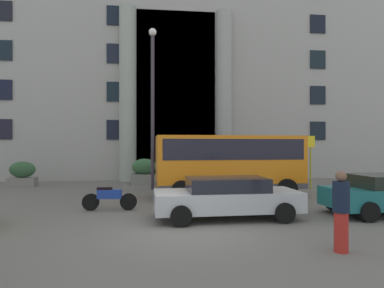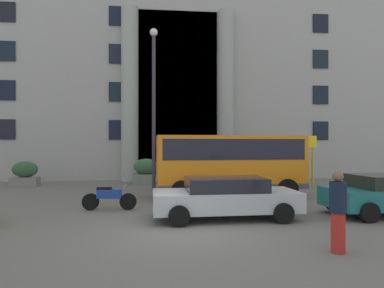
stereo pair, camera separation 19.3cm
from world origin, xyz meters
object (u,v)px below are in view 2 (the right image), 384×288
object	(u,v)px
orange_minibus	(229,161)
parked_compact_extra	(225,197)
pedestrian_child_trailing	(338,211)
hedge_planter_far_west	(198,172)
motorcycle_near_kerb	(108,197)
hedge_planter_west	(25,174)
lamppost_plaza_centre	(154,97)
bus_stop_sign	(312,156)
hedge_planter_far_east	(146,172)

from	to	relation	value
orange_minibus	parked_compact_extra	bearing A→B (deg)	-105.68
pedestrian_child_trailing	hedge_planter_far_west	bearing A→B (deg)	-103.37
parked_compact_extra	pedestrian_child_trailing	bearing A→B (deg)	-65.03
orange_minibus	motorcycle_near_kerb	size ratio (longest dim) A/B	3.36
hedge_planter_west	lamppost_plaza_centre	size ratio (longest dim) A/B	0.17
bus_stop_sign	pedestrian_child_trailing	distance (m)	10.78
hedge_planter_far_west	hedge_planter_west	size ratio (longest dim) A/B	1.15
hedge_planter_far_east	hedge_planter_west	bearing A→B (deg)	-179.10
orange_minibus	hedge_planter_far_east	xyz separation A→B (m)	(-3.90, 4.90, -0.90)
hedge_planter_far_east	lamppost_plaza_centre	bearing A→B (deg)	-77.28
lamppost_plaza_centre	orange_minibus	bearing A→B (deg)	-38.74
hedge_planter_far_east	bus_stop_sign	bearing A→B (deg)	-17.28
parked_compact_extra	hedge_planter_far_west	bearing A→B (deg)	87.26
hedge_planter_far_east	lamppost_plaza_centre	world-z (taller)	lamppost_plaza_centre
bus_stop_sign	parked_compact_extra	distance (m)	8.77
orange_minibus	pedestrian_child_trailing	xyz separation A→B (m)	(0.76, -7.76, -0.74)
hedge_planter_far_east	pedestrian_child_trailing	world-z (taller)	pedestrian_child_trailing
bus_stop_sign	motorcycle_near_kerb	world-z (taller)	bus_stop_sign
hedge_planter_far_west	pedestrian_child_trailing	world-z (taller)	pedestrian_child_trailing
motorcycle_near_kerb	lamppost_plaza_centre	xyz separation A→B (m)	(1.53, 5.23, 4.38)
orange_minibus	hedge_planter_far_west	bearing A→B (deg)	98.30
pedestrian_child_trailing	lamppost_plaza_centre	size ratio (longest dim) A/B	0.21
orange_minibus	hedge_planter_far_east	world-z (taller)	orange_minibus
hedge_planter_far_east	parked_compact_extra	distance (m)	9.57
pedestrian_child_trailing	lamppost_plaza_centre	world-z (taller)	lamppost_plaza_centre
pedestrian_child_trailing	lamppost_plaza_centre	bearing A→B (deg)	-89.11
hedge_planter_far_east	orange_minibus	bearing A→B (deg)	-51.43
parked_compact_extra	motorcycle_near_kerb	distance (m)	4.30
hedge_planter_far_east	hedge_planter_west	size ratio (longest dim) A/B	1.04
bus_stop_sign	hedge_planter_far_west	size ratio (longest dim) A/B	1.67
orange_minibus	motorcycle_near_kerb	xyz separation A→B (m)	(-4.95, -2.49, -1.18)
hedge_planter_west	lamppost_plaza_centre	distance (m)	8.58
hedge_planter_west	pedestrian_child_trailing	distance (m)	16.96
motorcycle_near_kerb	hedge_planter_far_east	bearing A→B (deg)	85.11
hedge_planter_west	lamppost_plaza_centre	bearing A→B (deg)	-15.84
orange_minibus	parked_compact_extra	xyz separation A→B (m)	(-1.02, -4.23, -0.95)
hedge_planter_far_east	hedge_planter_west	distance (m)	6.73
hedge_planter_west	lamppost_plaza_centre	xyz separation A→B (m)	(7.22, -2.05, 4.16)
hedge_planter_far_east	parked_compact_extra	bearing A→B (deg)	-72.47
hedge_planter_far_west	hedge_planter_west	xyz separation A→B (m)	(-9.77, 0.07, -0.07)
bus_stop_sign	orange_minibus	bearing A→B (deg)	-156.24
bus_stop_sign	lamppost_plaza_centre	distance (m)	8.90
orange_minibus	lamppost_plaza_centre	size ratio (longest dim) A/B	0.78
orange_minibus	pedestrian_child_trailing	size ratio (longest dim) A/B	3.66
orange_minibus	hedge_planter_west	bearing A→B (deg)	153.66
bus_stop_sign	hedge_planter_far_east	size ratio (longest dim) A/B	1.84
motorcycle_near_kerb	lamppost_plaza_centre	distance (m)	6.99
bus_stop_sign	lamppost_plaza_centre	size ratio (longest dim) A/B	0.33
bus_stop_sign	lamppost_plaza_centre	xyz separation A→B (m)	(-8.32, 0.58, 3.11)
pedestrian_child_trailing	lamppost_plaza_centre	distance (m)	11.97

